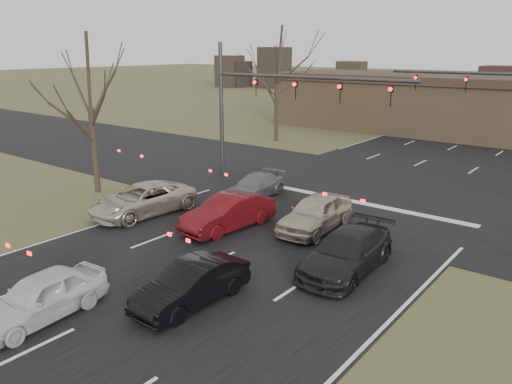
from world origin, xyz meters
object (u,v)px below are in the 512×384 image
(car_red_ahead, at_px, (228,213))
(car_silver_suv, at_px, (143,199))
(mast_arm_near, at_px, (265,96))
(car_grey_ahead, at_px, (255,186))
(car_black_hatch, at_px, (192,284))
(car_silver_ahead, at_px, (315,213))
(car_charcoal_sedan, at_px, (347,252))
(car_white_sedan, at_px, (41,297))
(building, at_px, (505,108))

(car_red_ahead, bearing_deg, car_silver_suv, -161.97)
(mast_arm_near, bearing_deg, car_grey_ahead, -63.49)
(mast_arm_near, bearing_deg, car_black_hatch, -61.97)
(car_red_ahead, height_order, car_silver_ahead, car_silver_ahead)
(car_silver_suv, relative_size, car_charcoal_sedan, 1.07)
(car_black_hatch, relative_size, car_charcoal_sedan, 0.82)
(car_black_hatch, distance_m, car_silver_ahead, 8.00)
(car_black_hatch, bearing_deg, car_white_sedan, -129.49)
(car_black_hatch, xyz_separation_m, car_grey_ahead, (-5.56, 10.29, -0.06))
(car_white_sedan, relative_size, car_red_ahead, 0.88)
(car_white_sedan, height_order, car_silver_ahead, car_silver_ahead)
(car_silver_suv, relative_size, car_silver_ahead, 1.16)
(car_black_hatch, xyz_separation_m, car_silver_ahead, (-0.44, 7.98, 0.11))
(building, relative_size, car_silver_ahead, 9.37)
(building, relative_size, car_red_ahead, 9.33)
(car_white_sedan, height_order, car_black_hatch, car_white_sedan)
(car_white_sedan, height_order, car_grey_ahead, car_white_sedan)
(car_silver_ahead, bearing_deg, car_silver_suv, -160.37)
(car_charcoal_sedan, bearing_deg, car_red_ahead, 171.05)
(car_silver_suv, xyz_separation_m, car_silver_ahead, (7.63, 3.19, 0.04))
(building, relative_size, car_grey_ahead, 10.16)
(car_silver_suv, height_order, car_charcoal_sedan, car_silver_suv)
(car_white_sedan, height_order, car_red_ahead, car_red_ahead)
(building, distance_m, car_silver_suv, 34.10)
(car_silver_suv, bearing_deg, car_silver_ahead, 27.54)
(car_white_sedan, height_order, car_charcoal_sedan, car_charcoal_sedan)
(car_charcoal_sedan, relative_size, car_silver_ahead, 1.09)
(car_grey_ahead, bearing_deg, car_silver_suv, -118.51)
(mast_arm_near, distance_m, car_grey_ahead, 5.25)
(mast_arm_near, relative_size, car_grey_ahead, 2.91)
(mast_arm_near, distance_m, car_black_hatch, 15.11)
(building, xyz_separation_m, car_grey_ahead, (-6.00, -27.47, -2.06))
(car_white_sedan, relative_size, car_grey_ahead, 0.96)
(building, bearing_deg, car_red_ahead, -97.06)
(car_black_hatch, bearing_deg, car_charcoal_sedan, 64.22)
(car_black_hatch, bearing_deg, car_silver_ahead, 94.61)
(car_grey_ahead, distance_m, car_silver_ahead, 5.62)
(car_charcoal_sedan, bearing_deg, mast_arm_near, 138.16)
(mast_arm_near, xyz_separation_m, car_charcoal_sedan, (9.41, -7.68, -4.36))
(building, relative_size, car_black_hatch, 10.54)
(building, xyz_separation_m, car_black_hatch, (-0.44, -37.76, -2.00))
(car_silver_ahead, bearing_deg, car_grey_ahead, 152.68)
(car_charcoal_sedan, distance_m, car_red_ahead, 6.18)
(mast_arm_near, xyz_separation_m, car_silver_suv, (-1.27, -7.97, -4.34))
(car_white_sedan, distance_m, car_grey_ahead, 13.86)
(car_red_ahead, bearing_deg, car_silver_ahead, 41.72)
(car_white_sedan, relative_size, car_black_hatch, 1.00)
(car_white_sedan, bearing_deg, car_charcoal_sedan, 52.34)
(building, height_order, car_grey_ahead, building)
(mast_arm_near, height_order, car_silver_ahead, mast_arm_near)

